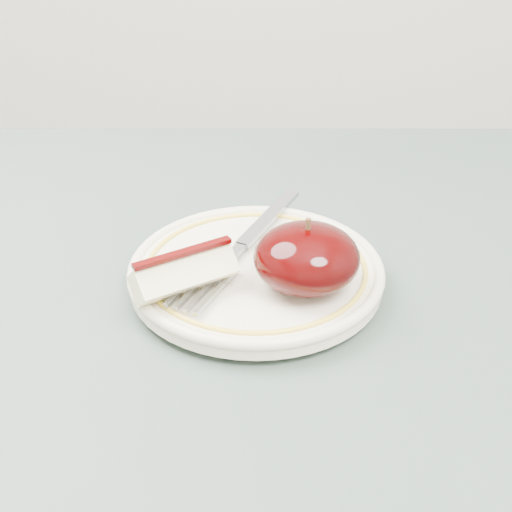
{
  "coord_description": "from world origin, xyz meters",
  "views": [
    {
      "loc": [
        0.06,
        -0.35,
        1.06
      ],
      "look_at": [
        0.06,
        0.12,
        0.78
      ],
      "focal_mm": 50.0,
      "sensor_mm": 36.0,
      "label": 1
    }
  ],
  "objects_px": {
    "fork": "(241,247)",
    "table": "(175,479)",
    "plate": "(256,271)",
    "apple_half": "(307,258)"
  },
  "relations": [
    {
      "from": "table",
      "to": "plate",
      "type": "height_order",
      "value": "plate"
    },
    {
      "from": "fork",
      "to": "plate",
      "type": "bearing_deg",
      "value": -125.96
    },
    {
      "from": "table",
      "to": "apple_half",
      "type": "bearing_deg",
      "value": 43.42
    },
    {
      "from": "apple_half",
      "to": "fork",
      "type": "distance_m",
      "value": 0.07
    },
    {
      "from": "table",
      "to": "fork",
      "type": "relative_size",
      "value": 4.72
    },
    {
      "from": "apple_half",
      "to": "fork",
      "type": "xyz_separation_m",
      "value": [
        -0.05,
        0.05,
        -0.02
      ]
    },
    {
      "from": "plate",
      "to": "apple_half",
      "type": "height_order",
      "value": "apple_half"
    },
    {
      "from": "plate",
      "to": "fork",
      "type": "xyz_separation_m",
      "value": [
        -0.01,
        0.02,
        0.01
      ]
    },
    {
      "from": "plate",
      "to": "table",
      "type": "bearing_deg",
      "value": -116.66
    },
    {
      "from": "fork",
      "to": "table",
      "type": "bearing_deg",
      "value": -173.12
    }
  ]
}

